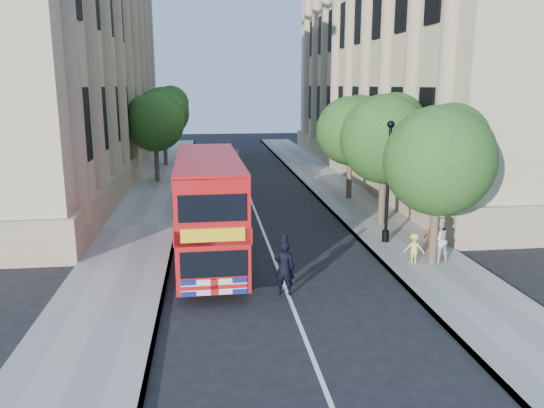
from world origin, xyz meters
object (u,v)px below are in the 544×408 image
object	(u,v)px
police_constable	(284,268)
woman_pedestrian	(438,240)
double_decker_bus	(209,206)
box_van	(220,180)
lamp_post	(388,187)

from	to	relation	value
police_constable	woman_pedestrian	bearing A→B (deg)	-144.74
double_decker_bus	police_constable	size ratio (longest dim) A/B	4.82
double_decker_bus	police_constable	bearing A→B (deg)	-57.34
police_constable	box_van	bearing A→B (deg)	-66.96
police_constable	woman_pedestrian	world-z (taller)	woman_pedestrian
police_constable	double_decker_bus	bearing A→B (deg)	-40.04
lamp_post	woman_pedestrian	size ratio (longest dim) A/B	2.94
double_decker_bus	woman_pedestrian	size ratio (longest dim) A/B	5.01
box_van	police_constable	world-z (taller)	box_van
lamp_post	double_decker_bus	bearing A→B (deg)	-168.88
double_decker_bus	box_van	size ratio (longest dim) A/B	1.67
woman_pedestrian	lamp_post	bearing A→B (deg)	-88.56
lamp_post	police_constable	xyz separation A→B (m)	(-5.12, -5.00, -1.60)
lamp_post	woman_pedestrian	bearing A→B (deg)	-69.37
double_decker_bus	woman_pedestrian	xyz separation A→B (m)	(8.56, -1.36, -1.23)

